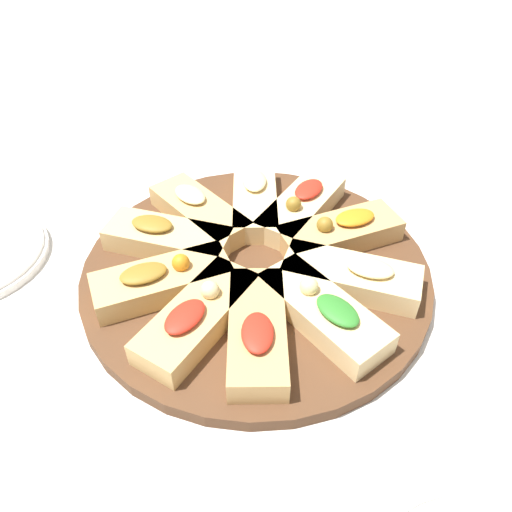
# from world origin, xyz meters

# --- Properties ---
(ground_plane) EXTENTS (3.00, 3.00, 0.00)m
(ground_plane) POSITION_xyz_m (0.00, 0.00, 0.00)
(ground_plane) COLOR silver
(serving_board) EXTENTS (0.44, 0.44, 0.02)m
(serving_board) POSITION_xyz_m (0.00, 0.00, 0.01)
(serving_board) COLOR #51331E
(serving_board) RESTS_ON ground_plane
(focaccia_slice_0) EXTENTS (0.17, 0.13, 0.04)m
(focaccia_slice_0) POSITION_xyz_m (0.10, -0.06, 0.03)
(focaccia_slice_0) COLOR #E5C689
(focaccia_slice_0) RESTS_ON serving_board
(focaccia_slice_1) EXTENTS (0.17, 0.08, 0.04)m
(focaccia_slice_1) POSITION_xyz_m (0.12, 0.02, 0.03)
(focaccia_slice_1) COLOR tan
(focaccia_slice_1) RESTS_ON serving_board
(focaccia_slice_2) EXTENTS (0.16, 0.15, 0.04)m
(focaccia_slice_2) POSITION_xyz_m (0.09, 0.08, 0.03)
(focaccia_slice_2) COLOR #DBB775
(focaccia_slice_2) RESTS_ON serving_board
(focaccia_slice_3) EXTENTS (0.09, 0.17, 0.05)m
(focaccia_slice_3) POSITION_xyz_m (0.02, 0.12, 0.03)
(focaccia_slice_3) COLOR tan
(focaccia_slice_3) RESTS_ON serving_board
(focaccia_slice_4) EXTENTS (0.12, 0.17, 0.05)m
(focaccia_slice_4) POSITION_xyz_m (-0.05, 0.11, 0.03)
(focaccia_slice_4) COLOR tan
(focaccia_slice_4) RESTS_ON serving_board
(focaccia_slice_5) EXTENTS (0.17, 0.14, 0.04)m
(focaccia_slice_5) POSITION_xyz_m (-0.10, 0.06, 0.03)
(focaccia_slice_5) COLOR tan
(focaccia_slice_5) RESTS_ON serving_board
(focaccia_slice_6) EXTENTS (0.17, 0.08, 0.05)m
(focaccia_slice_6) POSITION_xyz_m (-0.12, -0.01, 0.03)
(focaccia_slice_6) COLOR #E5C689
(focaccia_slice_6) RESTS_ON serving_board
(focaccia_slice_7) EXTENTS (0.16, 0.15, 0.04)m
(focaccia_slice_7) POSITION_xyz_m (-0.09, -0.08, 0.03)
(focaccia_slice_7) COLOR #E5C689
(focaccia_slice_7) RESTS_ON serving_board
(focaccia_slice_8) EXTENTS (0.09, 0.17, 0.05)m
(focaccia_slice_8) POSITION_xyz_m (-0.02, -0.12, 0.03)
(focaccia_slice_8) COLOR tan
(focaccia_slice_8) RESTS_ON serving_board
(focaccia_slice_9) EXTENTS (0.12, 0.17, 0.05)m
(focaccia_slice_9) POSITION_xyz_m (0.05, -0.11, 0.03)
(focaccia_slice_9) COLOR #E5C689
(focaccia_slice_9) RESTS_ON serving_board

